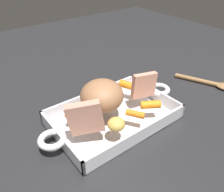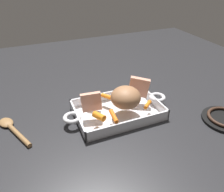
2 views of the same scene
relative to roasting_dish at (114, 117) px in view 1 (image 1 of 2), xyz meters
The scene contains 12 objects.
ground_plane 0.01m from the roasting_dish, ahead, with size 2.07×2.07×0.00m, color #232326.
roasting_dish is the anchor object (origin of this frame).
pork_roast 0.08m from the roasting_dish, 139.73° to the left, with size 0.12×0.12×0.08m, color #996945.
roast_slice_thin 0.13m from the roasting_dish, ahead, with size 0.02×0.07×0.07m, color tan.
roast_slice_outer 0.13m from the roasting_dish, 163.22° to the right, with size 0.02×0.08×0.08m, color tan.
baby_carrot_southeast 0.11m from the roasting_dish, 36.63° to the right, with size 0.02×0.02×0.05m, color orange.
baby_carrot_center_right 0.12m from the roasting_dish, 153.22° to the left, with size 0.02×0.02×0.05m, color orange.
baby_carrot_northeast 0.09m from the roasting_dish, 56.27° to the left, with size 0.02×0.02×0.06m, color orange.
baby_carrot_short 0.12m from the roasting_dish, 29.89° to the left, with size 0.02×0.02×0.05m, color orange.
baby_carrot_long 0.08m from the roasting_dish, 70.32° to the right, with size 0.02×0.02×0.05m, color orange.
potato_golden_small 0.10m from the roasting_dish, 123.53° to the right, with size 0.04×0.04×0.03m, color gold.
serving_spoon 0.40m from the roasting_dish, ahead, with size 0.12×0.21×0.02m.
Camera 1 is at (-0.31, -0.40, 0.42)m, focal length 36.64 mm.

